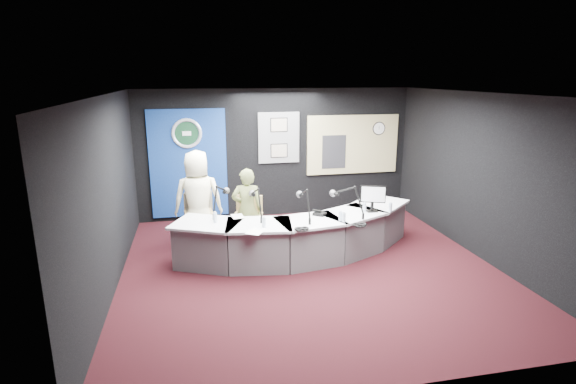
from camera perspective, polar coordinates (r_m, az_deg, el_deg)
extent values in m
plane|color=black|center=(7.49, 2.79, -9.63)|extent=(6.00, 6.00, 0.00)
cube|color=silver|center=(6.83, 3.09, 12.31)|extent=(6.00, 6.00, 0.02)
cube|color=black|center=(9.90, -1.48, 4.91)|extent=(6.00, 0.02, 2.80)
cube|color=black|center=(4.34, 13.12, -8.54)|extent=(6.00, 0.02, 2.80)
cube|color=black|center=(6.92, -21.86, -0.45)|extent=(0.02, 6.00, 2.80)
cube|color=black|center=(8.30, 23.41, 1.78)|extent=(0.02, 6.00, 2.80)
cube|color=navy|center=(9.74, -12.52, 3.51)|extent=(1.60, 0.05, 2.30)
torus|color=silver|center=(9.60, -12.74, 7.27)|extent=(0.63, 0.07, 0.63)
cylinder|color=#0D321B|center=(9.61, -12.74, 7.27)|extent=(0.48, 0.01, 0.48)
cube|color=slate|center=(9.82, -1.17, 6.91)|extent=(0.90, 0.04, 1.10)
cube|color=gray|center=(9.76, -1.15, 8.51)|extent=(0.34, 0.02, 0.27)
cube|color=gray|center=(9.84, -1.13, 5.27)|extent=(0.34, 0.02, 0.27)
cube|color=tan|center=(10.30, 8.22, 6.00)|extent=(2.12, 0.06, 1.32)
cube|color=#CEC382|center=(10.29, 8.24, 5.99)|extent=(2.00, 0.02, 1.20)
cube|color=black|center=(10.15, 5.85, 5.09)|extent=(0.55, 0.02, 0.75)
cylinder|color=white|center=(10.45, 11.47, 7.91)|extent=(0.28, 0.01, 0.28)
cube|color=gray|center=(8.61, -11.24, -2.22)|extent=(0.51, 0.15, 0.70)
imported|color=#FFF7CB|center=(8.29, -11.35, -0.89)|extent=(0.88, 0.57, 1.79)
imported|color=olive|center=(8.03, -5.20, -2.25)|extent=(0.61, 0.46, 1.50)
cube|color=black|center=(7.93, 10.71, -0.26)|extent=(0.42, 0.18, 0.30)
cube|color=black|center=(7.70, 4.03, -2.77)|extent=(0.25, 0.25, 0.05)
torus|color=black|center=(7.25, 9.07, -4.11)|extent=(0.23, 0.23, 0.04)
torus|color=black|center=(6.98, 1.74, -4.68)|extent=(0.23, 0.23, 0.04)
cube|color=white|center=(7.67, -6.42, -3.08)|extent=(0.22, 0.29, 0.00)
cube|color=white|center=(6.93, -4.11, -5.00)|extent=(0.36, 0.39, 0.00)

